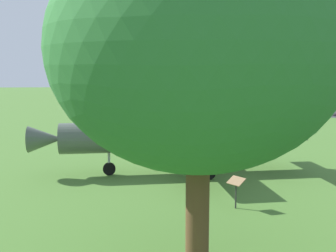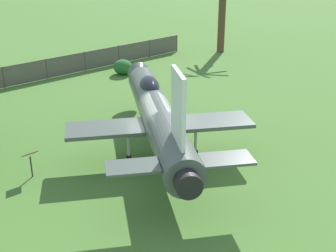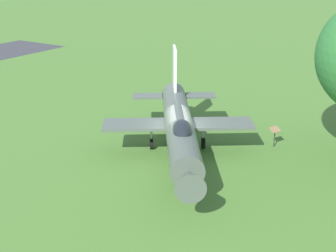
{
  "view_description": "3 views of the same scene",
  "coord_description": "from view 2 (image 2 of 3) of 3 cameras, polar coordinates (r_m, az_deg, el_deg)",
  "views": [
    {
      "loc": [
        2.91,
        19.15,
        5.0
      ],
      "look_at": [
        0.62,
        0.42,
        2.37
      ],
      "focal_mm": 43.43,
      "sensor_mm": 36.0,
      "label": 1
    },
    {
      "loc": [
        -18.06,
        2.53,
        8.95
      ],
      "look_at": [
        -1.02,
        -0.27,
        1.75
      ],
      "focal_mm": 48.2,
      "sensor_mm": 36.0,
      "label": 2
    },
    {
      "loc": [
        22.29,
        -1.06,
        9.93
      ],
      "look_at": [
        0.35,
        -0.57,
        1.86
      ],
      "focal_mm": 49.32,
      "sensor_mm": 36.0,
      "label": 3
    }
  ],
  "objects": [
    {
      "name": "shrub_near_fence",
      "position": [
        32.39,
        -5.74,
        7.44
      ],
      "size": [
        1.41,
        1.32,
        1.06
      ],
      "color": "#235B26",
      "rests_on": "ground_plane"
    },
    {
      "name": "perimeter_fence",
      "position": [
        32.16,
        -15.1,
        7.07
      ],
      "size": [
        13.42,
        20.67,
        1.41
      ],
      "rotation": [
        0.0,
        0.0,
        8.43
      ],
      "color": "#4C4238",
      "rests_on": "ground_plane"
    },
    {
      "name": "display_jet",
      "position": [
        19.89,
        -1.43,
        1.74
      ],
      "size": [
        13.3,
        7.94,
        5.01
      ],
      "rotation": [
        0.0,
        0.0,
        0.02
      ],
      "color": "#4C564C",
      "rests_on": "ground_plane"
    },
    {
      "name": "ground_plane",
      "position": [
        20.31,
        -1.23,
        -3.52
      ],
      "size": [
        200.0,
        200.0,
        0.0
      ],
      "primitive_type": "plane",
      "color": "#47722D"
    },
    {
      "name": "info_plaque",
      "position": [
        18.86,
        -17.03,
        -3.86
      ],
      "size": [
        0.66,
        0.72,
        1.14
      ],
      "color": "#333333",
      "rests_on": "ground_plane"
    },
    {
      "name": "palm_tree",
      "position": [
        38.7,
        6.82,
        13.78
      ],
      "size": [
        3.53,
        4.06,
        6.22
      ],
      "color": "brown",
      "rests_on": "ground_plane"
    }
  ]
}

